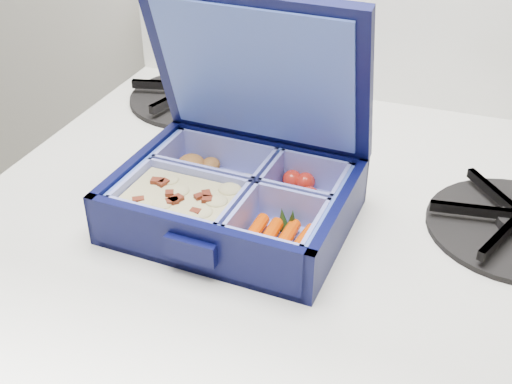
% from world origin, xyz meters
% --- Properties ---
extents(bento_box, '(0.23, 0.19, 0.05)m').
position_xyz_m(bento_box, '(-0.11, 1.58, 1.01)').
color(bento_box, '#070A35').
rests_on(bento_box, stove).
extents(burner_grate_rear, '(0.23, 0.23, 0.02)m').
position_xyz_m(burner_grate_rear, '(-0.26, 1.83, 0.99)').
color(burner_grate_rear, black).
rests_on(burner_grate_rear, stove).
extents(fork, '(0.08, 0.17, 0.01)m').
position_xyz_m(fork, '(-0.06, 1.73, 0.98)').
color(fork, '#AEAEAE').
rests_on(fork, stove).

